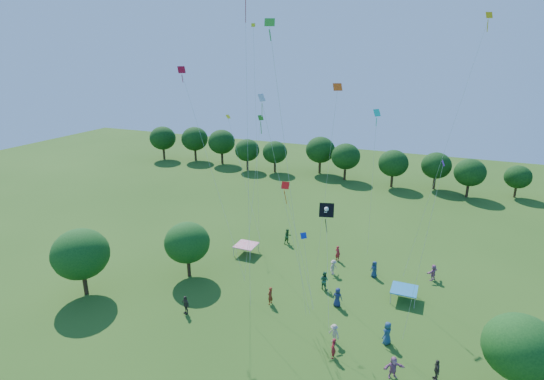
# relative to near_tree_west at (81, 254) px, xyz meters

# --- Properties ---
(near_tree_west) EXTENTS (4.95, 4.95, 6.21)m
(near_tree_west) POSITION_rel_near_tree_west_xyz_m (0.00, 0.00, 0.00)
(near_tree_west) COLOR #422B19
(near_tree_west) RESTS_ON ground
(near_tree_north) EXTENTS (4.34, 4.34, 5.52)m
(near_tree_north) POSITION_rel_near_tree_west_xyz_m (6.80, 6.36, -0.42)
(near_tree_north) COLOR #422B19
(near_tree_north) RESTS_ON ground
(near_tree_east) EXTENTS (4.47, 4.47, 5.75)m
(near_tree_east) POSITION_rel_near_tree_west_xyz_m (34.17, 1.22, -0.25)
(near_tree_east) COLOR #422B19
(near_tree_east) RESTS_ON ground
(treeline) EXTENTS (88.01, 8.77, 6.77)m
(treeline) POSITION_rel_near_tree_west_xyz_m (15.09, 44.82, 0.11)
(treeline) COLOR #422B19
(treeline) RESTS_ON ground
(tent_red_stripe) EXTENTS (2.20, 2.20, 1.10)m
(tent_red_stripe) POSITION_rel_near_tree_west_xyz_m (9.86, 12.76, -2.94)
(tent_red_stripe) COLOR #D31842
(tent_red_stripe) RESTS_ON ground
(tent_blue) EXTENTS (2.20, 2.20, 1.10)m
(tent_blue) POSITION_rel_near_tree_west_xyz_m (26.62, 10.06, -2.94)
(tent_blue) COLOR #1A6FAC
(tent_blue) RESTS_ON ground
(crowd_person_0) EXTENTS (0.83, 1.02, 1.83)m
(crowd_person_0) POSITION_rel_near_tree_west_xyz_m (26.13, 3.45, -3.07)
(crowd_person_0) COLOR navy
(crowd_person_0) RESTS_ON ground
(crowd_person_1) EXTENTS (0.48, 0.64, 1.56)m
(crowd_person_1) POSITION_rel_near_tree_west_xyz_m (22.80, 0.41, -3.20)
(crowd_person_1) COLOR maroon
(crowd_person_1) RESTS_ON ground
(crowd_person_2) EXTENTS (0.97, 0.71, 1.76)m
(crowd_person_2) POSITION_rel_near_tree_west_xyz_m (19.62, 9.14, -3.10)
(crowd_person_2) COLOR #2A6242
(crowd_person_2) RESTS_ON ground
(crowd_person_3) EXTENTS (0.76, 1.10, 1.54)m
(crowd_person_3) POSITION_rel_near_tree_west_xyz_m (19.73, 12.07, -3.21)
(crowd_person_3) COLOR #B4A090
(crowd_person_3) RESTS_ON ground
(crowd_person_4) EXTENTS (1.05, 0.76, 1.63)m
(crowd_person_4) POSITION_rel_near_tree_west_xyz_m (10.04, 0.92, -3.16)
(crowd_person_4) COLOR #3D3831
(crowd_person_4) RESTS_ON ground
(crowd_person_5) EXTENTS (1.55, 1.22, 1.60)m
(crowd_person_5) POSITION_rel_near_tree_west_xyz_m (27.01, 0.07, -3.18)
(crowd_person_5) COLOR #A35F8A
(crowd_person_5) RESTS_ON ground
(crowd_person_6) EXTENTS (0.91, 0.85, 1.65)m
(crowd_person_6) POSITION_rel_near_tree_west_xyz_m (23.50, 13.12, -3.16)
(crowd_person_6) COLOR navy
(crowd_person_6) RESTS_ON ground
(crowd_person_7) EXTENTS (0.50, 0.67, 1.63)m
(crowd_person_7) POSITION_rel_near_tree_west_xyz_m (16.01, 4.92, -3.17)
(crowd_person_7) COLOR maroon
(crowd_person_7) RESTS_ON ground
(crowd_person_8) EXTENTS (0.93, 0.99, 1.80)m
(crowd_person_8) POSITION_rel_near_tree_west_xyz_m (13.12, 16.89, -3.08)
(crowd_person_8) COLOR #275524
(crowd_person_8) RESTS_ON ground
(crowd_person_9) EXTENTS (1.08, 0.86, 1.52)m
(crowd_person_9) POSITION_rel_near_tree_west_xyz_m (22.42, 2.10, -3.22)
(crowd_person_9) COLOR #B39E8F
(crowd_person_9) RESTS_ON ground
(crowd_person_10) EXTENTS (0.66, 0.99, 1.55)m
(crowd_person_10) POSITION_rel_near_tree_west_xyz_m (29.70, 0.98, -3.21)
(crowd_person_10) COLOR #3B362F
(crowd_person_10) RESTS_ON ground
(crowd_person_11) EXTENTS (1.25, 1.57, 1.62)m
(crowd_person_11) POSITION_rel_near_tree_west_xyz_m (28.81, 14.68, -3.17)
(crowd_person_11) COLOR #AF6695
(crowd_person_11) RESTS_ON ground
(crowd_person_12) EXTENTS (0.89, 0.54, 1.73)m
(crowd_person_12) POSITION_rel_near_tree_west_xyz_m (21.46, 6.85, -3.12)
(crowd_person_12) COLOR navy
(crowd_person_12) RESTS_ON ground
(crowd_person_13) EXTENTS (0.74, 0.65, 1.67)m
(crowd_person_13) POSITION_rel_near_tree_west_xyz_m (19.38, 15.07, -3.14)
(crowd_person_13) COLOR maroon
(crowd_person_13) RESTS_ON ground
(pirate_kite) EXTENTS (2.09, 3.84, 8.73)m
(pirate_kite) POSITION_rel_near_tree_west_xyz_m (20.81, 4.47, 5.46)
(pirate_kite) COLOR black
(red_high_kite) EXTENTS (3.14, 6.31, 25.55)m
(red_high_kite) POSITION_rel_near_tree_west_xyz_m (13.09, 7.03, 17.48)
(red_high_kite) COLOR red
(small_kite_0) EXTENTS (7.51, 3.05, 18.38)m
(small_kite_0) POSITION_rel_near_tree_west_xyz_m (7.58, 7.67, 11.70)
(small_kite_0) COLOR red
(small_kite_1) EXTENTS (4.34, 2.44, 22.49)m
(small_kite_1) POSITION_rel_near_tree_west_xyz_m (29.26, 13.58, 13.51)
(small_kite_1) COLOR #F1B50C
(small_kite_2) EXTENTS (1.03, 1.04, 22.18)m
(small_kite_2) POSITION_rel_near_tree_west_xyz_m (10.39, 14.50, 11.51)
(small_kite_2) COLOR #D2DF13
(small_kite_3) EXTENTS (0.47, 4.33, 14.27)m
(small_kite_3) POSITION_rel_near_tree_west_xyz_m (13.13, 8.80, 8.15)
(small_kite_3) COLOR #348A19
(small_kite_4) EXTENTS (1.66, 1.71, 5.83)m
(small_kite_4) POSITION_rel_near_tree_west_xyz_m (19.04, 4.90, 2.13)
(small_kite_4) COLOR #122EB5
(small_kite_5) EXTENTS (1.30, 0.77, 13.13)m
(small_kite_5) POSITION_rel_near_tree_west_xyz_m (28.10, 3.08, 6.31)
(small_kite_5) COLOR purple
(small_kite_6) EXTENTS (3.69, 1.49, 16.91)m
(small_kite_6) POSITION_rel_near_tree_west_xyz_m (17.51, 2.07, 10.14)
(small_kite_6) COLOR silver
(small_kite_7) EXTENTS (0.67, 1.46, 14.72)m
(small_kite_7) POSITION_rel_near_tree_west_xyz_m (22.46, 14.27, 9.41)
(small_kite_7) COLOR #0ED5AF
(small_kite_8) EXTENTS (3.34, 1.38, 9.95)m
(small_kite_8) POSITION_rel_near_tree_west_xyz_m (17.72, 4.72, 5.60)
(small_kite_8) COLOR red
(small_kite_9) EXTENTS (1.76, 0.81, 17.15)m
(small_kite_9) POSITION_rel_near_tree_west_xyz_m (19.60, 10.06, 11.31)
(small_kite_9) COLOR #FF530D
(small_kite_10) EXTENTS (6.21, 4.86, 12.71)m
(small_kite_10) POSITION_rel_near_tree_west_xyz_m (6.30, 17.59, 7.03)
(small_kite_10) COLOR yellow
(small_kite_11) EXTENTS (2.27, 3.04, 21.46)m
(small_kite_11) POSITION_rel_near_tree_west_xyz_m (18.55, 0.57, 13.61)
(small_kite_11) COLOR #198A1A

